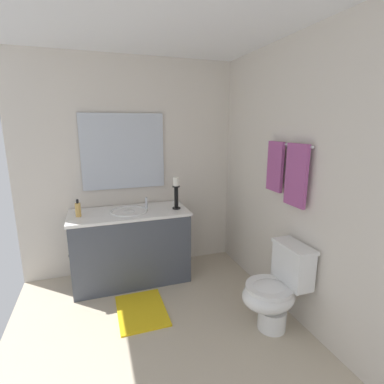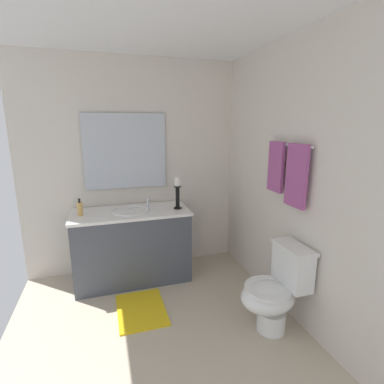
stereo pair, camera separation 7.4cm
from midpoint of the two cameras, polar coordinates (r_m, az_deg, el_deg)
floor at (r=2.65m, az=-6.74°, el=-27.78°), size 2.86×2.48×0.02m
wall_back at (r=2.60m, az=20.25°, el=1.35°), size 2.86×0.04×2.45m
wall_left at (r=3.45m, az=-12.39°, el=4.61°), size 0.04×2.48×2.45m
vanity_cabinet at (r=3.35m, az=-12.54°, el=-10.30°), size 0.58×1.26×0.80m
sink_basin at (r=3.23m, az=-12.84°, el=-4.39°), size 0.40×0.40×0.24m
mirror at (r=3.38m, az=-13.96°, el=7.70°), size 0.02×0.91×0.84m
candle_holder_tall at (r=3.20m, az=-3.78°, el=0.02°), size 0.09×0.09×0.36m
soap_bottle at (r=3.18m, az=-22.10°, el=-3.21°), size 0.06×0.06×0.18m
toilet at (r=2.66m, az=15.32°, el=-18.00°), size 0.39×0.54×0.75m
towel_bar at (r=2.64m, az=17.69°, el=8.84°), size 0.59×0.02×0.02m
towel_near_vanity at (r=2.77m, az=15.28°, el=4.85°), size 0.21×0.03×0.45m
towel_center at (r=2.54m, az=18.95°, el=3.12°), size 0.25×0.03×0.52m
bath_mat at (r=3.00m, az=-10.64°, el=-21.89°), size 0.60×0.44×0.02m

